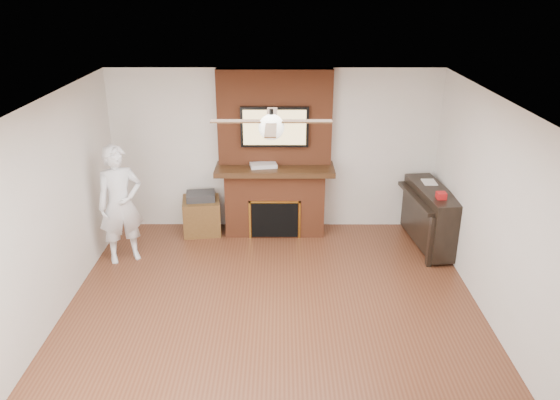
{
  "coord_description": "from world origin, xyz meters",
  "views": [
    {
      "loc": [
        0.1,
        -5.31,
        3.68
      ],
      "look_at": [
        0.08,
        0.9,
        1.17
      ],
      "focal_mm": 35.0,
      "sensor_mm": 36.0,
      "label": 1
    }
  ],
  "objects_px": {
    "person": "(120,204)",
    "piano": "(430,216)",
    "side_table": "(202,214)",
    "fireplace": "(275,170)"
  },
  "relations": [
    {
      "from": "piano",
      "to": "fireplace",
      "type": "bearing_deg",
      "value": 159.94
    },
    {
      "from": "person",
      "to": "piano",
      "type": "bearing_deg",
      "value": -21.16
    },
    {
      "from": "fireplace",
      "to": "side_table",
      "type": "relative_size",
      "value": 3.85
    },
    {
      "from": "fireplace",
      "to": "piano",
      "type": "distance_m",
      "value": 2.4
    },
    {
      "from": "fireplace",
      "to": "piano",
      "type": "bearing_deg",
      "value": -13.51
    },
    {
      "from": "fireplace",
      "to": "person",
      "type": "bearing_deg",
      "value": -154.94
    },
    {
      "from": "piano",
      "to": "side_table",
      "type": "bearing_deg",
      "value": 165.45
    },
    {
      "from": "side_table",
      "to": "piano",
      "type": "height_order",
      "value": "piano"
    },
    {
      "from": "person",
      "to": "side_table",
      "type": "distance_m",
      "value": 1.43
    },
    {
      "from": "side_table",
      "to": "piano",
      "type": "distance_m",
      "value": 3.46
    }
  ]
}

